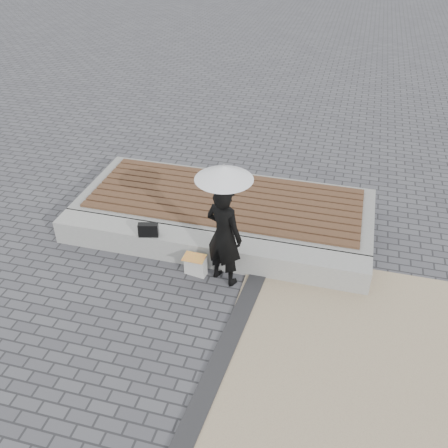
{
  "coord_description": "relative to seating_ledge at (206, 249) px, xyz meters",
  "views": [
    {
      "loc": [
        1.9,
        -4.33,
        4.94
      ],
      "look_at": [
        0.4,
        1.21,
        1.0
      ],
      "focal_mm": 40.25,
      "sensor_mm": 36.0,
      "label": 1
    }
  ],
  "objects": [
    {
      "name": "terrazzo_zone",
      "position": [
        3.2,
        -2.1,
        -0.19
      ],
      "size": [
        5.0,
        5.0,
        0.02
      ],
      "primitive_type": "cube",
      "color": "tan",
      "rests_on": "ground"
    },
    {
      "name": "seating_ledge",
      "position": [
        0.0,
        0.0,
        0.0
      ],
      "size": [
        5.0,
        0.45,
        0.4
      ],
      "primitive_type": "cube",
      "color": "#A9AAA4",
      "rests_on": "ground"
    },
    {
      "name": "handbag",
      "position": [
        -0.87,
        -0.16,
        0.31
      ],
      "size": [
        0.33,
        0.18,
        0.22
      ],
      "primitive_type": "cube",
      "rotation": [
        0.0,
        0.0,
        0.25
      ],
      "color": "black",
      "rests_on": "seating_ledge"
    },
    {
      "name": "timber_platform",
      "position": [
        0.0,
        1.2,
        0.0
      ],
      "size": [
        5.0,
        2.0,
        0.4
      ],
      "primitive_type": "cube",
      "color": "gray",
      "rests_on": "ground"
    },
    {
      "name": "ground",
      "position": [
        0.0,
        -1.6,
        -0.2
      ],
      "size": [
        80.0,
        80.0,
        0.0
      ],
      "primitive_type": "plane",
      "color": "#4D4D52",
      "rests_on": "ground"
    },
    {
      "name": "parasol",
      "position": [
        0.4,
        -0.39,
        1.61
      ],
      "size": [
        0.78,
        0.78,
        1.0
      ],
      "rotation": [
        0.0,
        0.0,
        -0.19
      ],
      "color": "#A3A3A8",
      "rests_on": "ground"
    },
    {
      "name": "woman",
      "position": [
        0.4,
        -0.39,
        0.6
      ],
      "size": [
        0.69,
        0.58,
        1.6
      ],
      "primitive_type": "imported",
      "rotation": [
        0.0,
        0.0,
        2.76
      ],
      "color": "black",
      "rests_on": "ground"
    },
    {
      "name": "timber_decking",
      "position": [
        0.0,
        1.2,
        0.22
      ],
      "size": [
        4.6,
        1.8,
        0.04
      ],
      "primitive_type": null,
      "color": "brown",
      "rests_on": "timber_platform"
    },
    {
      "name": "magazine",
      "position": [
        -0.04,
        -0.43,
        0.15
      ],
      "size": [
        0.33,
        0.25,
        0.01
      ],
      "primitive_type": "cube",
      "rotation": [
        0.0,
        0.0,
        -0.03
      ],
      "color": "red",
      "rests_on": "canvas_tote"
    },
    {
      "name": "canvas_tote",
      "position": [
        -0.04,
        -0.38,
        -0.03
      ],
      "size": [
        0.34,
        0.19,
        0.34
      ],
      "primitive_type": "cube",
      "rotation": [
        0.0,
        0.0,
        -0.16
      ],
      "color": "silver",
      "rests_on": "ground"
    },
    {
      "name": "edging_band",
      "position": [
        0.75,
        -2.1,
        -0.18
      ],
      "size": [
        0.61,
        5.2,
        0.04
      ],
      "primitive_type": "cube",
      "rotation": [
        0.0,
        0.0,
        -0.07
      ],
      "color": "#28282A",
      "rests_on": "ground"
    }
  ]
}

